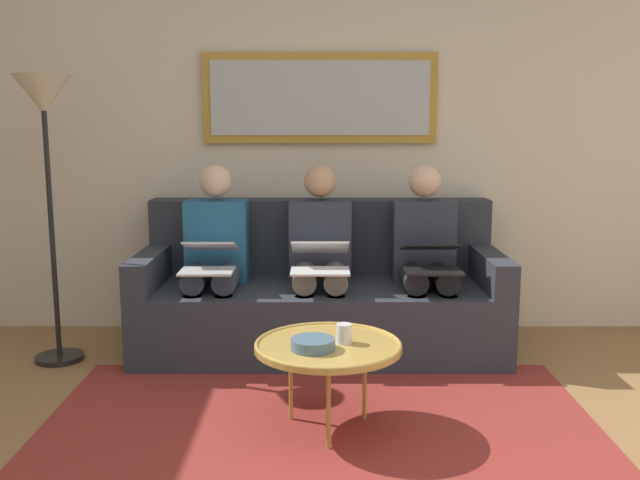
{
  "coord_description": "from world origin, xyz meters",
  "views": [
    {
      "loc": [
        -0.0,
        2.16,
        1.41
      ],
      "look_at": [
        0.0,
        -1.7,
        0.75
      ],
      "focal_mm": 39.54,
      "sensor_mm": 36.0,
      "label": 1
    }
  ],
  "objects_px": {
    "couch": "(320,298)",
    "framed_mirror": "(320,98)",
    "person_left": "(425,253)",
    "laptop_silver": "(209,257)",
    "cup": "(344,334)",
    "person_right": "(215,253)",
    "person_middle": "(320,253)",
    "bowl": "(313,344)",
    "coffee_table": "(328,346)",
    "laptop_black": "(431,257)",
    "laptop_white": "(320,258)",
    "standing_lamp": "(45,127)"
  },
  "relations": [
    {
      "from": "framed_mirror",
      "to": "person_right",
      "type": "distance_m",
      "value": 1.23
    },
    {
      "from": "person_middle",
      "to": "laptop_silver",
      "type": "height_order",
      "value": "person_middle"
    },
    {
      "from": "laptop_black",
      "to": "person_left",
      "type": "bearing_deg",
      "value": -90.0
    },
    {
      "from": "coffee_table",
      "to": "person_middle",
      "type": "height_order",
      "value": "person_middle"
    },
    {
      "from": "couch",
      "to": "person_right",
      "type": "height_order",
      "value": "person_right"
    },
    {
      "from": "framed_mirror",
      "to": "bowl",
      "type": "distance_m",
      "value": 2.02
    },
    {
      "from": "bowl",
      "to": "laptop_silver",
      "type": "relative_size",
      "value": 0.51
    },
    {
      "from": "person_left",
      "to": "laptop_white",
      "type": "xyz_separation_m",
      "value": [
        0.64,
        0.23,
        0.02
      ]
    },
    {
      "from": "laptop_white",
      "to": "standing_lamp",
      "type": "bearing_deg",
      "value": -1.16
    },
    {
      "from": "cup",
      "to": "laptop_black",
      "type": "bearing_deg",
      "value": -120.68
    },
    {
      "from": "laptop_white",
      "to": "person_right",
      "type": "bearing_deg",
      "value": -19.8
    },
    {
      "from": "person_left",
      "to": "bowl",
      "type": "bearing_deg",
      "value": 61.28
    },
    {
      "from": "framed_mirror",
      "to": "laptop_silver",
      "type": "distance_m",
      "value": 1.32
    },
    {
      "from": "laptop_black",
      "to": "laptop_silver",
      "type": "height_order",
      "value": "laptop_silver"
    },
    {
      "from": "laptop_silver",
      "to": "standing_lamp",
      "type": "relative_size",
      "value": 0.23
    },
    {
      "from": "person_middle",
      "to": "laptop_white",
      "type": "bearing_deg",
      "value": 90.0
    },
    {
      "from": "person_middle",
      "to": "standing_lamp",
      "type": "height_order",
      "value": "standing_lamp"
    },
    {
      "from": "coffee_table",
      "to": "bowl",
      "type": "distance_m",
      "value": 0.11
    },
    {
      "from": "couch",
      "to": "laptop_white",
      "type": "height_order",
      "value": "couch"
    },
    {
      "from": "standing_lamp",
      "to": "cup",
      "type": "bearing_deg",
      "value": 150.59
    },
    {
      "from": "coffee_table",
      "to": "bowl",
      "type": "relative_size",
      "value": 3.42
    },
    {
      "from": "cup",
      "to": "bowl",
      "type": "xyz_separation_m",
      "value": [
        0.14,
        0.09,
        -0.02
      ]
    },
    {
      "from": "person_middle",
      "to": "laptop_silver",
      "type": "distance_m",
      "value": 0.68
    },
    {
      "from": "couch",
      "to": "framed_mirror",
      "type": "relative_size",
      "value": 1.45
    },
    {
      "from": "bowl",
      "to": "couch",
      "type": "bearing_deg",
      "value": -91.43
    },
    {
      "from": "person_right",
      "to": "laptop_silver",
      "type": "relative_size",
      "value": 2.98
    },
    {
      "from": "person_right",
      "to": "laptop_silver",
      "type": "bearing_deg",
      "value": 90.0
    },
    {
      "from": "person_right",
      "to": "coffee_table",
      "type": "bearing_deg",
      "value": 120.48
    },
    {
      "from": "laptop_silver",
      "to": "bowl",
      "type": "bearing_deg",
      "value": 121.45
    },
    {
      "from": "laptop_white",
      "to": "cup",
      "type": "bearing_deg",
      "value": 96.91
    },
    {
      "from": "coffee_table",
      "to": "standing_lamp",
      "type": "height_order",
      "value": "standing_lamp"
    },
    {
      "from": "laptop_black",
      "to": "person_right",
      "type": "height_order",
      "value": "person_right"
    },
    {
      "from": "person_left",
      "to": "laptop_silver",
      "type": "height_order",
      "value": "person_left"
    },
    {
      "from": "couch",
      "to": "cup",
      "type": "xyz_separation_m",
      "value": [
        -0.11,
        1.2,
        0.14
      ]
    },
    {
      "from": "laptop_white",
      "to": "bowl",
      "type": "bearing_deg",
      "value": 88.15
    },
    {
      "from": "cup",
      "to": "laptop_white",
      "type": "relative_size",
      "value": 0.24
    },
    {
      "from": "laptop_black",
      "to": "person_right",
      "type": "relative_size",
      "value": 0.32
    },
    {
      "from": "person_right",
      "to": "standing_lamp",
      "type": "height_order",
      "value": "standing_lamp"
    },
    {
      "from": "person_right",
      "to": "laptop_silver",
      "type": "distance_m",
      "value": 0.23
    },
    {
      "from": "laptop_silver",
      "to": "person_left",
      "type": "bearing_deg",
      "value": -169.68
    },
    {
      "from": "framed_mirror",
      "to": "bowl",
      "type": "relative_size",
      "value": 7.76
    },
    {
      "from": "couch",
      "to": "cup",
      "type": "bearing_deg",
      "value": 95.2
    },
    {
      "from": "laptop_black",
      "to": "laptop_white",
      "type": "xyz_separation_m",
      "value": [
        0.64,
        -0.01,
        -0.0
      ]
    },
    {
      "from": "couch",
      "to": "person_middle",
      "type": "height_order",
      "value": "person_middle"
    },
    {
      "from": "bowl",
      "to": "person_left",
      "type": "distance_m",
      "value": 1.41
    },
    {
      "from": "bowl",
      "to": "person_middle",
      "type": "xyz_separation_m",
      "value": [
        -0.03,
        -1.23,
        0.18
      ]
    },
    {
      "from": "cup",
      "to": "laptop_black",
      "type": "xyz_separation_m",
      "value": [
        -0.53,
        -0.89,
        0.18
      ]
    },
    {
      "from": "framed_mirror",
      "to": "couch",
      "type": "bearing_deg",
      "value": 90.0
    },
    {
      "from": "coffee_table",
      "to": "cup",
      "type": "distance_m",
      "value": 0.09
    },
    {
      "from": "person_left",
      "to": "cup",
      "type": "bearing_deg",
      "value": 64.94
    }
  ]
}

